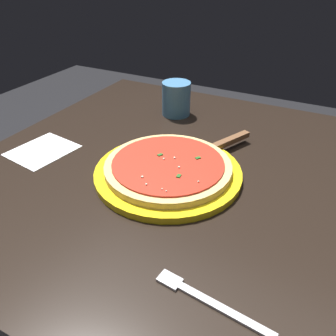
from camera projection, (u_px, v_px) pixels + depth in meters
ground_plane at (163, 334)px, 1.21m from camera, size 5.00×5.00×0.00m
restaurant_table at (161, 205)px, 0.89m from camera, size 0.86×0.96×0.72m
serving_plate at (168, 173)px, 0.76m from camera, size 0.33×0.33×0.02m
pizza at (168, 166)px, 0.75m from camera, size 0.28×0.28×0.02m
pizza_server at (219, 146)px, 0.84m from camera, size 0.13×0.22×0.01m
cup_tall_drink at (176, 99)px, 1.03m from camera, size 0.09×0.09×0.10m
napkin_folded_right at (42, 151)px, 0.86m from camera, size 0.15×0.17×0.00m
fork at (206, 300)px, 0.49m from camera, size 0.19×0.04×0.00m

